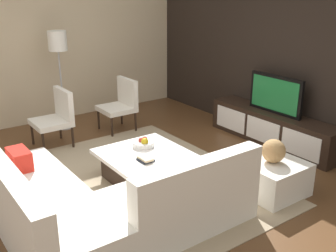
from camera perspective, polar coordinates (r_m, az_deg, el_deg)
name	(u,v)px	position (r m, az deg, el deg)	size (l,w,h in m)	color
ground_plane	(142,185)	(5.04, -3.68, -8.40)	(14.00, 14.00, 0.00)	brown
feature_wall_back	(292,52)	(6.38, 17.29, 10.04)	(6.40, 0.12, 2.80)	black
side_wall_left	(53,42)	(7.50, -16.07, 11.46)	(0.12, 5.20, 2.80)	beige
area_rug	(138,182)	(5.11, -4.28, -7.92)	(3.35, 2.65, 0.01)	tan
media_console	(272,128)	(6.42, 14.62, -0.27)	(2.24, 0.46, 0.50)	black
television	(275,94)	(6.27, 15.04, 4.38)	(0.95, 0.06, 0.58)	black
sectional_couch	(95,203)	(4.16, -10.34, -10.74)	(2.27, 2.33, 0.83)	white
coffee_table	(144,166)	(5.07, -3.38, -5.65)	(1.00, 1.01, 0.38)	black
accent_chair_near	(57,115)	(6.31, -15.57, 1.56)	(0.58, 0.53, 0.87)	black
floor_lamp	(58,48)	(6.87, -15.39, 10.68)	(0.30, 0.30, 1.65)	#A5A5AA
ottoman	(271,177)	(4.93, 14.46, -7.08)	(0.70, 0.70, 0.40)	white
fruit_bowl	(143,143)	(5.17, -3.54, -2.44)	(0.28, 0.28, 0.14)	silver
accent_chair_far	(121,102)	(6.81, -6.67, 3.46)	(0.56, 0.53, 0.87)	black
decorative_ball	(274,151)	(4.79, 14.80, -3.45)	(0.28, 0.28, 0.28)	#AD8451
book_stack	(145,159)	(4.76, -3.25, -4.73)	(0.20, 0.16, 0.05)	#1E232D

